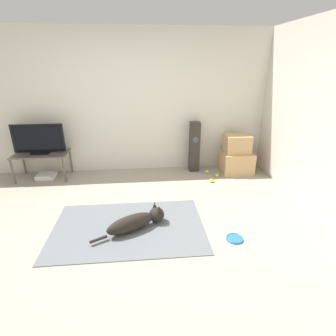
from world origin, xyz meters
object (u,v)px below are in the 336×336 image
object	(u,v)px
tennis_ball_loose_on_carpet	(207,172)
cardboard_box_lower	(236,162)
dog	(138,221)
tv	(38,139)
cardboard_box_upper	(237,144)
game_console	(46,176)
tennis_ball_near_speaker	(217,175)
frisbee	(235,238)
tv_stand	(42,156)
tennis_ball_by_boxes	(212,181)
floor_speaker	(194,147)

from	to	relation	value
tennis_ball_loose_on_carpet	cardboard_box_lower	bearing A→B (deg)	0.17
dog	tv	world-z (taller)	tv
cardboard_box_upper	game_console	bearing A→B (deg)	178.91
dog	cardboard_box_lower	xyz separation A→B (m)	(1.86, 1.70, 0.08)
tennis_ball_loose_on_carpet	tennis_ball_near_speaker	bearing A→B (deg)	-54.27
frisbee	tv_stand	xyz separation A→B (m)	(-2.86, 2.10, 0.40)
tv	tennis_ball_near_speaker	distance (m)	3.23
tennis_ball_by_boxes	tennis_ball_loose_on_carpet	world-z (taller)	same
frisbee	cardboard_box_upper	distance (m)	2.22
tv	tennis_ball_loose_on_carpet	bearing A→B (deg)	-1.53
tv	tennis_ball_by_boxes	distance (m)	3.11
tennis_ball_by_boxes	cardboard_box_lower	bearing A→B (deg)	35.77
frisbee	tv	xyz separation A→B (m)	(-2.86, 2.10, 0.71)
frisbee	cardboard_box_upper	bearing A→B (deg)	71.41
dog	tennis_ball_near_speaker	world-z (taller)	dog
tennis_ball_loose_on_carpet	game_console	size ratio (longest dim) A/B	0.21
dog	cardboard_box_lower	bearing A→B (deg)	42.54
dog	cardboard_box_upper	bearing A→B (deg)	43.08
tennis_ball_near_speaker	tennis_ball_loose_on_carpet	size ratio (longest dim) A/B	1.00
cardboard_box_lower	floor_speaker	size ratio (longest dim) A/B	0.60
cardboard_box_lower	tennis_ball_by_boxes	bearing A→B (deg)	-144.23
dog	floor_speaker	world-z (taller)	floor_speaker
tv	floor_speaker	bearing A→B (deg)	2.14
tennis_ball_by_boxes	dog	bearing A→B (deg)	-134.82
floor_speaker	frisbee	bearing A→B (deg)	-87.85
tv_stand	game_console	distance (m)	0.38
tennis_ball_near_speaker	tennis_ball_loose_on_carpet	distance (m)	0.24
frisbee	tv	bearing A→B (deg)	143.72
cardboard_box_lower	floor_speaker	xyz separation A→B (m)	(-0.79, 0.18, 0.28)
floor_speaker	tennis_ball_by_boxes	xyz separation A→B (m)	(0.21, -0.60, -0.44)
cardboard_box_lower	tennis_ball_near_speaker	size ratio (longest dim) A/B	8.60
tennis_ball_near_speaker	tv	bearing A→B (deg)	175.05
tv	tennis_ball_loose_on_carpet	xyz separation A→B (m)	(3.01, -0.08, -0.69)
dog	game_console	distance (m)	2.46
tennis_ball_near_speaker	tennis_ball_loose_on_carpet	xyz separation A→B (m)	(-0.14, 0.19, 0.00)
tennis_ball_loose_on_carpet	game_console	distance (m)	2.99
frisbee	tennis_ball_near_speaker	bearing A→B (deg)	81.21
cardboard_box_lower	tennis_ball_near_speaker	bearing A→B (deg)	-155.25
floor_speaker	tennis_ball_by_boxes	size ratio (longest dim) A/B	14.43
game_console	floor_speaker	bearing A→B (deg)	2.06
tennis_ball_by_boxes	tennis_ball_near_speaker	xyz separation A→B (m)	(0.16, 0.22, 0.00)
floor_speaker	tv	xyz separation A→B (m)	(-2.78, -0.10, 0.25)
cardboard_box_upper	tv_stand	distance (m)	3.55
floor_speaker	tennis_ball_loose_on_carpet	world-z (taller)	floor_speaker
tennis_ball_near_speaker	game_console	xyz separation A→B (m)	(-3.13, 0.28, 0.00)
frisbee	tennis_ball_loose_on_carpet	bearing A→B (deg)	85.92
cardboard_box_upper	tv	distance (m)	3.55
dog	cardboard_box_lower	size ratio (longest dim) A/B	1.58
dog	tv_stand	world-z (taller)	tv_stand
cardboard_box_upper	tennis_ball_loose_on_carpet	bearing A→B (deg)	-178.22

